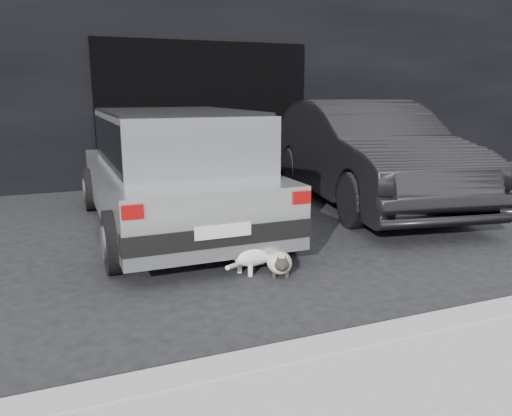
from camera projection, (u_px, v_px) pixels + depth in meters
name	position (u px, v px, depth m)	size (l,w,h in m)	color
ground	(223.00, 246.00, 5.63)	(80.00, 80.00, 0.00)	black
building_facade	(178.00, 54.00, 10.85)	(34.00, 4.00, 5.00)	black
garage_opening	(206.00, 114.00, 9.30)	(4.00, 0.10, 2.60)	black
curb	(465.00, 322.00, 3.63)	(18.00, 0.25, 0.12)	#999994
silver_hatchback	(173.00, 165.00, 6.13)	(2.02, 4.04, 1.49)	#ADAFB1
second_car	(364.00, 152.00, 7.66)	(1.67, 4.79, 1.58)	black
cat_siamese	(280.00, 263.00, 4.74)	(0.38, 0.69, 0.25)	beige
cat_white	(260.00, 250.00, 4.85)	(0.76, 0.51, 0.39)	white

